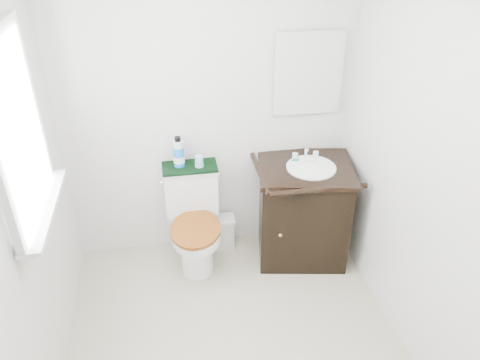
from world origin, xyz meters
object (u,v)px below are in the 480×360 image
object	(u,v)px
toilet	(194,224)
mouthwash_bottle	(179,153)
trash_bin	(223,231)
cup	(199,161)
vanity	(303,209)

from	to	relation	value
toilet	mouthwash_bottle	size ratio (longest dim) A/B	3.29
trash_bin	toilet	bearing A→B (deg)	-151.94
toilet	cup	distance (m)	0.52
trash_bin	mouthwash_bottle	distance (m)	0.84
toilet	vanity	world-z (taller)	vanity
cup	trash_bin	bearing A→B (deg)	8.92
trash_bin	vanity	bearing A→B (deg)	-17.60
vanity	cup	bearing A→B (deg)	167.94
toilet	trash_bin	distance (m)	0.35
vanity	mouthwash_bottle	world-z (taller)	mouthwash_bottle
cup	mouthwash_bottle	bearing A→B (deg)	166.23
vanity	mouthwash_bottle	size ratio (longest dim) A/B	3.83
vanity	trash_bin	distance (m)	0.71
vanity	toilet	bearing A→B (deg)	175.72
mouthwash_bottle	cup	bearing A→B (deg)	-13.77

